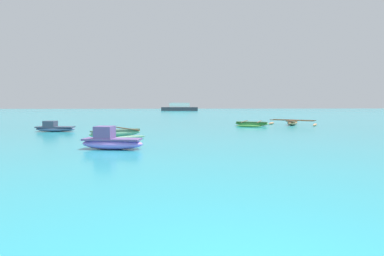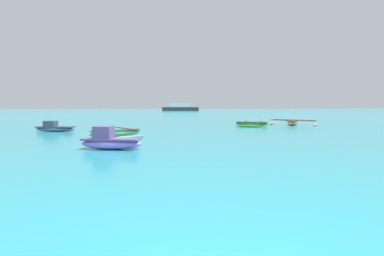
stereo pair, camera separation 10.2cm
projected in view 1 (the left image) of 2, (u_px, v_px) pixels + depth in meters
moored_boat_0 at (292, 123)px, 28.39m from camera, size 4.44×3.84×0.50m
moored_boat_1 at (111, 141)px, 13.28m from camera, size 2.87×1.32×1.03m
moored_boat_2 at (116, 133)px, 18.25m from camera, size 3.72×3.99×0.50m
moored_boat_3 at (54, 128)px, 21.74m from camera, size 2.97×1.11×0.78m
moored_boat_4 at (252, 124)px, 27.55m from camera, size 3.53×4.46×0.42m
distant_ferry at (179, 108)px, 85.56m from camera, size 10.35×2.28×2.28m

